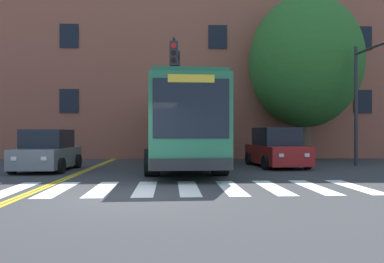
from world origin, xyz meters
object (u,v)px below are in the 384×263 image
car_grey_near_lane (48,152)px  street_tree_curbside_large (305,62)px  city_bus (181,124)px  car_red_far_lane (276,149)px  traffic_light_overhead (177,82)px  car_silver_behind_bus (189,143)px  traffic_light_near_corner (376,79)px

car_grey_near_lane → street_tree_curbside_large: size_ratio=0.41×
car_grey_near_lane → street_tree_curbside_large: street_tree_curbside_large is taller
city_bus → street_tree_curbside_large: bearing=25.5°
car_red_far_lane → traffic_light_overhead: 5.58m
car_red_far_lane → street_tree_curbside_large: street_tree_curbside_large is taller
car_silver_behind_bus → traffic_light_overhead: size_ratio=0.76×
city_bus → car_silver_behind_bus: bearing=86.2°
car_grey_near_lane → city_bus: bearing=17.4°
city_bus → traffic_light_overhead: bearing=110.6°
city_bus → car_grey_near_lane: size_ratio=3.26×
car_grey_near_lane → traffic_light_near_corner: traffic_light_near_corner is taller
city_bus → car_grey_near_lane: bearing=-162.6°
car_silver_behind_bus → traffic_light_overhead: 8.09m
car_red_far_lane → car_grey_near_lane: bearing=-171.4°
car_silver_behind_bus → traffic_light_near_corner: (7.72, -9.59, 2.96)m
car_red_far_lane → street_tree_curbside_large: bearing=54.4°
city_bus → car_red_far_lane: 4.47m
car_grey_near_lane → street_tree_curbside_large: 14.05m
city_bus → car_grey_near_lane: 5.85m
car_red_far_lane → traffic_light_near_corner: bearing=-18.9°
city_bus → traffic_light_near_corner: traffic_light_near_corner is taller
car_silver_behind_bus → car_red_far_lane: bearing=-65.3°
car_red_far_lane → car_silver_behind_bus: size_ratio=0.97×
car_grey_near_lane → car_silver_behind_bus: bearing=58.3°
traffic_light_overhead → street_tree_curbside_large: (7.03, 2.67, 1.48)m
car_silver_behind_bus → street_tree_curbside_large: (6.29, -4.77, 4.58)m
car_grey_near_lane → car_red_far_lane: (9.79, 1.48, 0.04)m
traffic_light_near_corner → street_tree_curbside_large: street_tree_curbside_large is taller
car_red_far_lane → car_silver_behind_bus: bearing=114.7°
traffic_light_near_corner → traffic_light_overhead: size_ratio=0.96×
car_silver_behind_bus → traffic_light_near_corner: size_ratio=0.79×
traffic_light_near_corner → car_grey_near_lane: bearing=-179.4°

